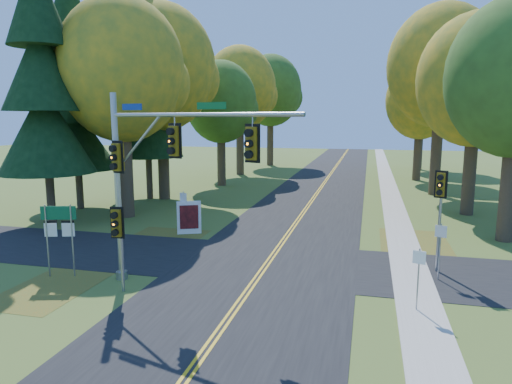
% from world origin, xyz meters
% --- Properties ---
extents(ground, '(160.00, 160.00, 0.00)m').
position_xyz_m(ground, '(0.00, 0.00, 0.00)').
color(ground, '#485F21').
rests_on(ground, ground).
extents(road_main, '(8.00, 160.00, 0.02)m').
position_xyz_m(road_main, '(0.00, 0.00, 0.01)').
color(road_main, black).
rests_on(road_main, ground).
extents(road_cross, '(60.00, 6.00, 0.02)m').
position_xyz_m(road_cross, '(0.00, 2.00, 0.01)').
color(road_cross, black).
rests_on(road_cross, ground).
extents(centerline_left, '(0.10, 160.00, 0.01)m').
position_xyz_m(centerline_left, '(-0.10, 0.00, 0.03)').
color(centerline_left, gold).
rests_on(centerline_left, road_main).
extents(centerline_right, '(0.10, 160.00, 0.01)m').
position_xyz_m(centerline_right, '(0.10, 0.00, 0.03)').
color(centerline_right, gold).
rests_on(centerline_right, road_main).
extents(sidewalk_east, '(1.60, 160.00, 0.06)m').
position_xyz_m(sidewalk_east, '(6.20, 0.00, 0.03)').
color(sidewalk_east, '#9E998E').
rests_on(sidewalk_east, ground).
extents(leaf_patch_w_near, '(4.00, 6.00, 0.00)m').
position_xyz_m(leaf_patch_w_near, '(-6.50, 4.00, 0.01)').
color(leaf_patch_w_near, brown).
rests_on(leaf_patch_w_near, ground).
extents(leaf_patch_e, '(3.50, 8.00, 0.00)m').
position_xyz_m(leaf_patch_e, '(6.80, 6.00, 0.01)').
color(leaf_patch_e, brown).
rests_on(leaf_patch_e, ground).
extents(leaf_patch_w_far, '(3.00, 5.00, 0.00)m').
position_xyz_m(leaf_patch_w_far, '(-7.50, -3.00, 0.01)').
color(leaf_patch_w_far, brown).
rests_on(leaf_patch_w_far, ground).
extents(tree_w_a, '(8.00, 8.00, 14.15)m').
position_xyz_m(tree_w_a, '(-11.13, 9.38, 9.49)').
color(tree_w_a, '#38281C').
rests_on(tree_w_a, ground).
extents(tree_w_b, '(8.60, 8.60, 15.38)m').
position_xyz_m(tree_w_b, '(-11.72, 16.29, 10.37)').
color(tree_w_b, '#38281C').
rests_on(tree_w_b, ground).
extents(tree_e_b, '(7.60, 7.60, 13.33)m').
position_xyz_m(tree_e_b, '(10.97, 15.58, 8.90)').
color(tree_e_b, '#38281C').
rests_on(tree_e_b, ground).
extents(tree_w_c, '(6.80, 6.80, 11.91)m').
position_xyz_m(tree_w_c, '(-9.54, 24.47, 7.94)').
color(tree_w_c, '#38281C').
rests_on(tree_w_c, ground).
extents(tree_e_c, '(8.80, 8.80, 15.79)m').
position_xyz_m(tree_e_c, '(9.88, 23.69, 10.66)').
color(tree_e_c, '#38281C').
rests_on(tree_e_c, ground).
extents(tree_w_d, '(8.20, 8.20, 14.56)m').
position_xyz_m(tree_w_d, '(-10.13, 33.18, 9.78)').
color(tree_w_d, '#38281C').
rests_on(tree_w_d, ground).
extents(tree_e_d, '(7.00, 7.00, 12.32)m').
position_xyz_m(tree_e_d, '(9.26, 32.87, 8.24)').
color(tree_e_d, '#38281C').
rests_on(tree_e_d, ground).
extents(tree_w_e, '(8.40, 8.40, 14.97)m').
position_xyz_m(tree_w_e, '(-8.92, 44.09, 10.07)').
color(tree_w_e, '#38281C').
rests_on(tree_w_e, ground).
extents(tree_e_e, '(7.80, 7.80, 13.74)m').
position_xyz_m(tree_e_e, '(10.47, 43.58, 9.19)').
color(tree_e_e, '#38281C').
rests_on(tree_e_e, ground).
extents(pine_a, '(5.60, 5.60, 19.48)m').
position_xyz_m(pine_a, '(-14.50, 6.00, 9.18)').
color(pine_a, '#38281C').
rests_on(pine_a, ground).
extents(pine_b, '(5.60, 5.60, 17.31)m').
position_xyz_m(pine_b, '(-16.00, 11.00, 8.16)').
color(pine_b, '#38281C').
rests_on(pine_b, ground).
extents(pine_c, '(5.60, 5.60, 20.56)m').
position_xyz_m(pine_c, '(-13.00, 16.00, 9.69)').
color(pine_c, '#38281C').
rests_on(pine_c, ground).
extents(traffic_mast, '(7.99, 2.49, 7.50)m').
position_xyz_m(traffic_mast, '(-3.43, -2.11, 4.82)').
color(traffic_mast, '#989BA0').
rests_on(traffic_mast, ground).
extents(east_signal_pole, '(0.49, 0.59, 4.39)m').
position_xyz_m(east_signal_pole, '(7.24, 2.41, 3.33)').
color(east_signal_pole, gray).
rests_on(east_signal_pole, ground).
extents(ped_signal_pole, '(0.53, 0.60, 3.32)m').
position_xyz_m(ped_signal_pole, '(-4.61, -2.91, 2.47)').
color(ped_signal_pole, '#95989D').
rests_on(ped_signal_pole, ground).
extents(route_sign_cluster, '(1.38, 0.44, 3.06)m').
position_xyz_m(route_sign_cluster, '(-7.95, -1.84, 2.16)').
color(route_sign_cluster, gray).
rests_on(route_sign_cluster, ground).
extents(info_kiosk, '(1.32, 0.71, 1.88)m').
position_xyz_m(info_kiosk, '(-5.50, 6.04, 0.93)').
color(info_kiosk, white).
rests_on(info_kiosk, ground).
extents(reg_sign_e_north, '(0.43, 0.18, 2.36)m').
position_xyz_m(reg_sign_e_north, '(7.21, 1.49, 1.61)').
color(reg_sign_e_north, gray).
rests_on(reg_sign_e_north, ground).
extents(reg_sign_e_south, '(0.41, 0.15, 2.21)m').
position_xyz_m(reg_sign_e_south, '(6.07, -1.93, 1.51)').
color(reg_sign_e_south, gray).
rests_on(reg_sign_e_south, ground).
extents(reg_sign_w, '(0.46, 0.17, 2.44)m').
position_xyz_m(reg_sign_w, '(-5.79, 5.99, 1.67)').
color(reg_sign_w, gray).
rests_on(reg_sign_w, ground).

